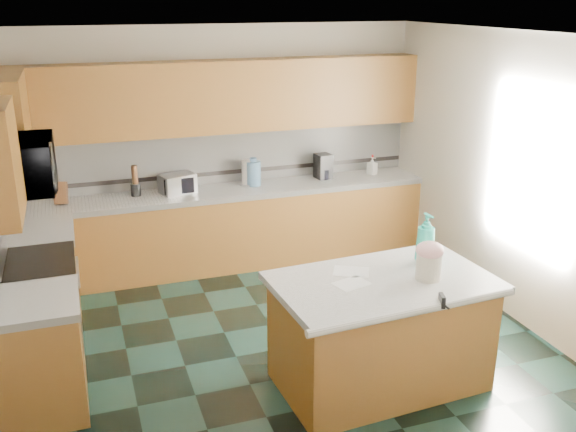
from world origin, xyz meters
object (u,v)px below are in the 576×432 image
island_top (383,283)px  soap_bottle_island (426,238)px  treat_jar (429,266)px  coffee_maker (323,166)px  knife_block (61,193)px  island_base (380,335)px  toaster_oven (177,183)px

island_top → soap_bottle_island: (0.46, 0.19, 0.24)m
treat_jar → coffee_maker: coffee_maker is taller
soap_bottle_island → knife_block: soap_bottle_island is taller
island_top → treat_jar: size_ratio=8.24×
island_base → toaster_oven: (-1.11, 2.80, 0.60)m
island_top → toaster_oven: size_ratio=4.63×
treat_jar → knife_block: 3.93m
island_base → knife_block: size_ratio=6.84×
knife_block → coffee_maker: bearing=10.3°
island_base → treat_jar: bearing=-21.0°
treat_jar → knife_block: bearing=107.6°
soap_bottle_island → treat_jar: bearing=-118.8°
soap_bottle_island → toaster_oven: 3.05m
knife_block → coffee_maker: 2.96m
toaster_oven → coffee_maker: 1.75m
island_base → toaster_oven: size_ratio=4.35×
island_base → treat_jar: size_ratio=7.75×
treat_jar → knife_block: (-2.65, 2.91, 0.01)m
island_base → coffee_maker: 2.97m
island_base → knife_block: (-2.33, 2.80, 0.61)m
island_top → soap_bottle_island: bearing=18.5°
toaster_oven → island_base: bearing=-86.6°
treat_jar → soap_bottle_island: (0.14, 0.29, 0.11)m
island_top → soap_bottle_island: soap_bottle_island is taller
soap_bottle_island → toaster_oven: size_ratio=1.15×
toaster_oven → soap_bottle_island: bearing=-77.2°
island_base → island_top: island_top is taller
island_base → soap_bottle_island: size_ratio=3.78×
knife_block → toaster_oven: bearing=9.7°
treat_jar → coffee_maker: size_ratio=0.70×
coffee_maker → island_base: bearing=-109.2°
soap_bottle_island → toaster_oven: soap_bottle_island is taller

